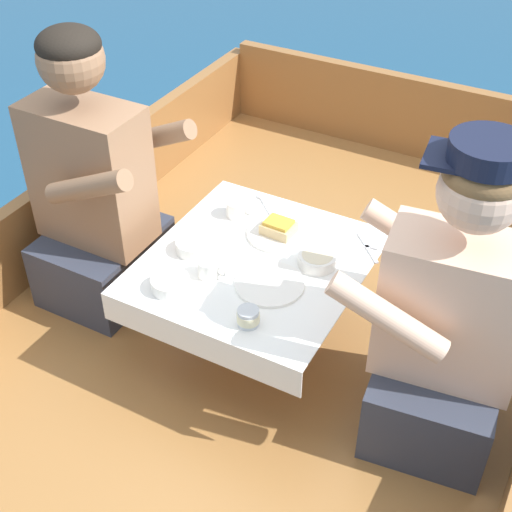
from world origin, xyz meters
The scene contains 19 objects.
ground_plane centered at (0.00, 0.00, 0.00)m, with size 60.00×60.00×0.00m, color navy.
boat_deck centered at (0.00, 0.00, 0.13)m, with size 1.96×3.12×0.25m, color #9E6B38.
gunwale_port centered at (-0.95, 0.00, 0.43)m, with size 0.06×3.12×0.34m, color #936033.
bow_coaming centered at (0.00, 1.53, 0.45)m, with size 1.84×0.06×0.40m, color #936033.
cockpit_table centered at (0.00, -0.02, 0.59)m, with size 0.68×0.74×0.37m.
person_port centered at (-0.64, -0.03, 0.68)m, with size 0.52×0.44×1.03m.
person_starboard centered at (0.64, -0.07, 0.67)m, with size 0.56×0.49×1.01m.
plate_sandwich centered at (0.00, 0.14, 0.63)m, with size 0.22×0.22×0.01m.
plate_bread centered at (0.10, -0.11, 0.63)m, with size 0.22×0.22×0.01m.
sandwich centered at (0.00, 0.14, 0.66)m, with size 0.11×0.09×0.05m.
bowl_port_near centered at (-0.17, -0.27, 0.65)m, with size 0.12×0.12×0.04m.
bowl_starboard_near centered at (-0.21, -0.07, 0.65)m, with size 0.12×0.12×0.04m.
bowl_center_far centered at (0.18, 0.06, 0.65)m, with size 0.12×0.12×0.04m.
coffee_cup_port centered at (-0.18, 0.17, 0.65)m, with size 0.10×0.08×0.06m.
coffee_cup_starboard centered at (-0.09, -0.16, 0.65)m, with size 0.10×0.07×0.06m.
tin_can centered at (0.12, -0.29, 0.65)m, with size 0.07×0.07×0.05m.
utensil_spoon_port centered at (-0.13, 0.29, 0.63)m, with size 0.13×0.13×0.01m.
utensil_knife_port centered at (0.29, 0.22, 0.63)m, with size 0.12×0.13×0.00m.
utensil_spoon_center centered at (0.27, 0.21, 0.63)m, with size 0.16×0.08×0.01m.
Camera 1 is at (0.86, -1.61, 2.06)m, focal length 50.00 mm.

